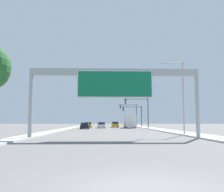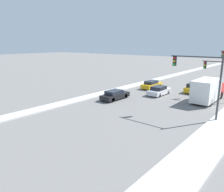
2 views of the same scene
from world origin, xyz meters
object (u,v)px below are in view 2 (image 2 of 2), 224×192
Objects in this scene: car_far_left at (115,95)px; truck_box_primary at (208,90)px; car_mid_center at (194,88)px; car_mid_right at (152,85)px; traffic_light_near_intersection at (203,75)px; car_mid_left at (159,91)px.

car_far_left is 0.63× the size of truck_box_primary.
car_mid_center is 0.56× the size of truck_box_primary.
car_far_left is 13.80m from car_mid_center.
car_far_left is at bearing -145.13° from truck_box_primary.
car_far_left is at bearing -120.49° from car_mid_center.
truck_box_primary is (10.50, -3.12, 0.94)m from car_mid_right.
car_far_left is 0.69× the size of traffic_light_near_intersection.
truck_box_primary is (3.50, -4.57, 0.89)m from car_mid_center.
truck_box_primary is (10.50, 7.32, 0.96)m from car_far_left.
traffic_light_near_intersection is (12.06, -10.64, 3.97)m from car_mid_right.
car_mid_right is 11.00m from truck_box_primary.
car_mid_center is at bearing 127.45° from truck_box_primary.
car_mid_center is at bearing 112.72° from traffic_light_near_intersection.
car_mid_right is 7.15m from car_mid_center.
car_mid_left is 6.31m from car_mid_center.
car_far_left is (0.00, -10.44, -0.02)m from car_mid_right.
car_mid_right is 5.17m from car_mid_left.
car_far_left is 1.12× the size of car_mid_center.
truck_box_primary reaches higher than car_mid_center.
truck_box_primary is 8.26m from traffic_light_near_intersection.
car_mid_center is 13.68m from traffic_light_near_intersection.
truck_box_primary is at bearing 5.55° from car_mid_left.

